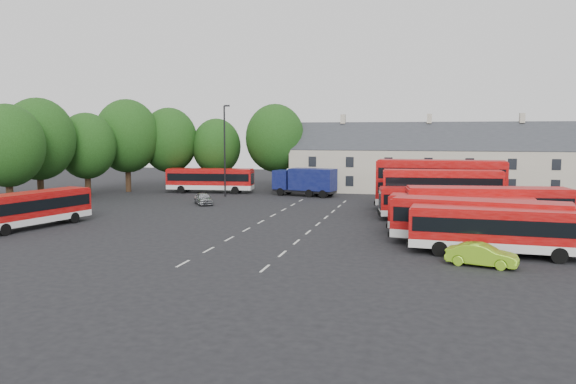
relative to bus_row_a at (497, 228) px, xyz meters
name	(u,v)px	position (x,y,z in m)	size (l,w,h in m)	color
ground	(254,226)	(-18.11, 7.48, -1.80)	(140.00, 140.00, 0.00)	black
lane_markings	(289,223)	(-15.61, 9.48, -1.80)	(5.15, 33.80, 0.01)	beige
treeline	(140,141)	(-38.85, 26.85, 4.88)	(29.92, 32.59, 12.01)	black
terrace_houses	(428,163)	(-4.11, 37.48, 2.06)	(35.70, 7.13, 10.06)	beige
bus_row_a	(497,228)	(0.00, 0.00, 0.00)	(10.72, 2.99, 3.00)	silver
bus_row_b	(479,219)	(-0.87, 2.50, 0.14)	(11.68, 4.47, 3.23)	silver
bus_row_c	(460,212)	(-1.82, 7.00, -0.03)	(10.59, 3.04, 2.96)	silver
bus_row_d	(487,205)	(0.28, 8.98, 0.28)	(12.53, 4.35, 3.47)	silver
bus_row_e	(439,201)	(-3.21, 14.06, -0.06)	(10.51, 4.05, 2.90)	silver
bus_dd_south	(441,190)	(-2.96, 16.14, 0.65)	(10.68, 3.30, 4.31)	silver
bus_dd_north	(440,182)	(-3.01, 20.18, 1.05)	(12.30, 3.19, 5.01)	silver
bus_west	(32,207)	(-35.06, 2.03, -0.05)	(4.53, 10.57, 2.91)	silver
bus_north	(210,178)	(-31.18, 30.72, 0.07)	(11.20, 3.67, 3.11)	silver
box_truck	(305,181)	(-18.57, 29.96, 0.09)	(8.03, 4.07, 3.36)	black
silver_car	(203,198)	(-27.51, 19.43, -1.15)	(1.54, 3.82, 1.30)	#9D9FA4
lime_car	(482,255)	(-1.16, -2.98, -1.15)	(1.38, 3.96, 1.30)	#8DD220
lamppost	(225,148)	(-27.84, 27.15, 4.04)	(0.76, 0.41, 10.95)	black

